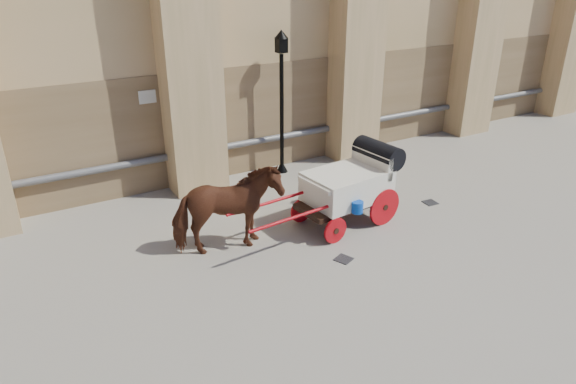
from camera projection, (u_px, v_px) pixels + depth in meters
ground at (300, 236)px, 11.30m from camera, size 90.00×90.00×0.00m
horse at (227, 211)px, 10.36m from camera, size 2.31×1.32×1.85m
carriage at (352, 183)px, 11.58m from camera, size 4.13×1.56×1.77m
street_lamp at (282, 100)px, 13.88m from camera, size 0.37×0.37×3.92m
drain_grate_near at (344, 259)px, 10.40m from camera, size 0.42×0.42×0.01m
drain_grate_far at (430, 203)px, 12.83m from camera, size 0.35×0.35×0.01m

